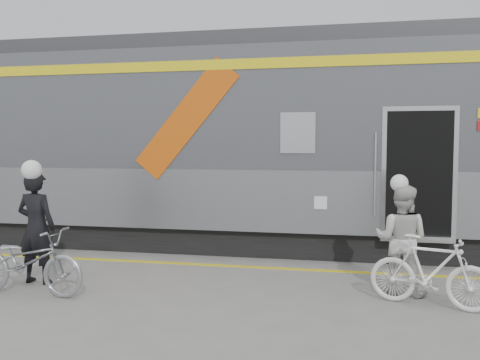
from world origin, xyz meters
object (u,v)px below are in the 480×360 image
(woman, at_px, (401,239))
(bicycle_right, at_px, (431,271))
(man, at_px, (36,227))
(bicycle_left, at_px, (26,261))

(woman, xyz_separation_m, bicycle_right, (0.30, -0.55, -0.30))
(woman, bearing_deg, man, 23.36)
(bicycle_left, bearing_deg, man, 23.34)
(bicycle_right, bearing_deg, man, 107.35)
(man, bearing_deg, bicycle_right, -176.79)
(man, xyz_separation_m, bicycle_right, (5.51, -0.01, -0.38))
(man, height_order, bicycle_left, man)
(man, relative_size, bicycle_left, 0.95)
(bicycle_right, bearing_deg, woman, 46.10)
(bicycle_right, bearing_deg, bicycle_left, 113.25)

